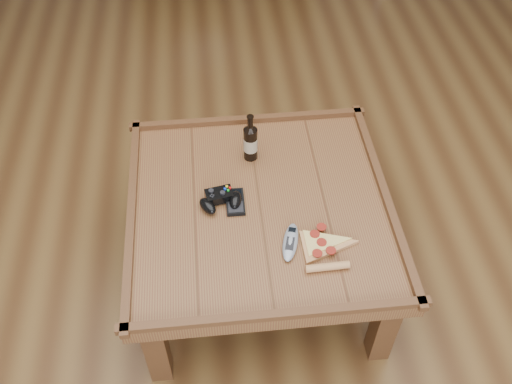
{
  "coord_description": "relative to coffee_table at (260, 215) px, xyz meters",
  "views": [
    {
      "loc": [
        -0.16,
        -1.41,
        2.1
      ],
      "look_at": [
        -0.01,
        0.0,
        0.52
      ],
      "focal_mm": 40.0,
      "sensor_mm": 36.0,
      "label": 1
    }
  ],
  "objects": [
    {
      "name": "smartphone",
      "position": [
        -0.09,
        0.02,
        0.07
      ],
      "size": [
        0.07,
        0.13,
        0.02
      ],
      "rotation": [
        0.0,
        0.0,
        -0.01
      ],
      "color": "black",
      "rests_on": "coffee_table"
    },
    {
      "name": "ground",
      "position": [
        0.0,
        0.0,
        -0.39
      ],
      "size": [
        6.0,
        6.0,
        0.0
      ],
      "primitive_type": "plane",
      "color": "#4C2E15",
      "rests_on": "ground"
    },
    {
      "name": "beer_bottle",
      "position": [
        -0.01,
        0.26,
        0.15
      ],
      "size": [
        0.06,
        0.06,
        0.22
      ],
      "color": "black",
      "rests_on": "coffee_table"
    },
    {
      "name": "game_controller",
      "position": [
        -0.15,
        0.02,
        0.08
      ],
      "size": [
        0.18,
        0.14,
        0.05
      ],
      "rotation": [
        0.0,
        0.0,
        0.18
      ],
      "color": "black",
      "rests_on": "coffee_table"
    },
    {
      "name": "coffee_table",
      "position": [
        0.0,
        0.0,
        0.0
      ],
      "size": [
        1.03,
        1.03,
        0.48
      ],
      "color": "#5B2E1A",
      "rests_on": "ground"
    },
    {
      "name": "remote_control",
      "position": [
        0.09,
        -0.2,
        0.07
      ],
      "size": [
        0.1,
        0.18,
        0.03
      ],
      "rotation": [
        0.0,
        0.0,
        -0.27
      ],
      "color": "gray",
      "rests_on": "coffee_table"
    },
    {
      "name": "pizza_slice",
      "position": [
        0.2,
        -0.23,
        0.07
      ],
      "size": [
        0.18,
        0.28,
        0.03
      ],
      "rotation": [
        0.0,
        0.0,
        0.03
      ],
      "color": "tan",
      "rests_on": "coffee_table"
    }
  ]
}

